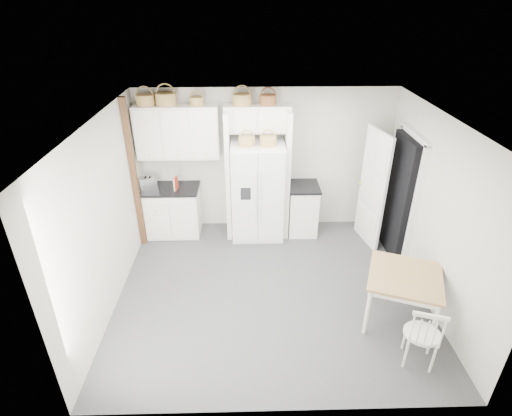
{
  "coord_description": "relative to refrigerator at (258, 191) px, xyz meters",
  "views": [
    {
      "loc": [
        -0.34,
        -4.74,
        3.96
      ],
      "look_at": [
        -0.21,
        0.4,
        1.19
      ],
      "focal_mm": 28.0,
      "sensor_mm": 36.0,
      "label": 1
    }
  ],
  "objects": [
    {
      "name": "floor",
      "position": [
        0.15,
        -1.62,
        -0.88
      ],
      "size": [
        4.5,
        4.5,
        0.0
      ],
      "primitive_type": "plane",
      "color": "#4B4B4D",
      "rests_on": "ground"
    },
    {
      "name": "ceiling",
      "position": [
        0.15,
        -1.62,
        1.72
      ],
      "size": [
        4.5,
        4.5,
        0.0
      ],
      "primitive_type": "plane",
      "color": "white",
      "rests_on": "wall_back"
    },
    {
      "name": "wall_back",
      "position": [
        0.15,
        0.38,
        0.42
      ],
      "size": [
        4.5,
        0.0,
        4.5
      ],
      "primitive_type": "plane",
      "rotation": [
        1.57,
        0.0,
        0.0
      ],
      "color": "beige",
      "rests_on": "floor"
    },
    {
      "name": "wall_left",
      "position": [
        -2.1,
        -1.62,
        0.42
      ],
      "size": [
        0.0,
        4.0,
        4.0
      ],
      "primitive_type": "plane",
      "rotation": [
        1.57,
        0.0,
        1.57
      ],
      "color": "beige",
      "rests_on": "floor"
    },
    {
      "name": "wall_right",
      "position": [
        2.4,
        -1.62,
        0.42
      ],
      "size": [
        0.0,
        4.0,
        4.0
      ],
      "primitive_type": "plane",
      "rotation": [
        1.57,
        0.0,
        -1.57
      ],
      "color": "beige",
      "rests_on": "floor"
    },
    {
      "name": "refrigerator",
      "position": [
        0.0,
        0.0,
        0.0
      ],
      "size": [
        0.91,
        0.73,
        1.76
      ],
      "primitive_type": "cube",
      "color": "white",
      "rests_on": "floor"
    },
    {
      "name": "base_cab_left",
      "position": [
        -1.55,
        0.08,
        -0.44
      ],
      "size": [
        0.95,
        0.6,
        0.88
      ],
      "primitive_type": "cube",
      "color": "white",
      "rests_on": "floor"
    },
    {
      "name": "base_cab_right",
      "position": [
        0.83,
        0.08,
        -0.43
      ],
      "size": [
        0.51,
        0.61,
        0.9
      ],
      "primitive_type": "cube",
      "color": "white",
      "rests_on": "floor"
    },
    {
      "name": "dining_table",
      "position": [
        1.85,
        -2.29,
        -0.5
      ],
      "size": [
        1.17,
        1.17,
        0.76
      ],
      "primitive_type": "cube",
      "rotation": [
        0.0,
        0.0,
        -0.36
      ],
      "color": "#A77E45",
      "rests_on": "floor"
    },
    {
      "name": "windsor_chair",
      "position": [
        1.85,
        -2.98,
        -0.44
      ],
      "size": [
        0.52,
        0.5,
        0.87
      ],
      "primitive_type": "cube",
      "rotation": [
        0.0,
        0.0,
        -0.31
      ],
      "color": "white",
      "rests_on": "floor"
    },
    {
      "name": "counter_left",
      "position": [
        -1.55,
        0.08,
        0.03
      ],
      "size": [
        0.99,
        0.64,
        0.04
      ],
      "primitive_type": "cube",
      "color": "black",
      "rests_on": "base_cab_left"
    },
    {
      "name": "counter_right",
      "position": [
        0.83,
        0.08,
        0.04
      ],
      "size": [
        0.55,
        0.65,
        0.04
      ],
      "primitive_type": "cube",
      "color": "black",
      "rests_on": "base_cab_right"
    },
    {
      "name": "toaster",
      "position": [
        -1.92,
        0.08,
        0.15
      ],
      "size": [
        0.33,
        0.24,
        0.2
      ],
      "primitive_type": "cube",
      "rotation": [
        0.0,
        0.0,
        0.28
      ],
      "color": "silver",
      "rests_on": "counter_left"
    },
    {
      "name": "cookbook_red",
      "position": [
        -1.43,
        0.0,
        0.16
      ],
      "size": [
        0.06,
        0.16,
        0.23
      ],
      "primitive_type": "cube",
      "rotation": [
        0.0,
        0.0,
        -0.17
      ],
      "color": "#9E2C17",
      "rests_on": "counter_left"
    },
    {
      "name": "cookbook_cream",
      "position": [
        -1.44,
        0.0,
        0.16
      ],
      "size": [
        0.03,
        0.15,
        0.23
      ],
      "primitive_type": "cube",
      "rotation": [
        0.0,
        0.0,
        -0.0
      ],
      "color": "beige",
      "rests_on": "counter_left"
    },
    {
      "name": "basket_upper_a",
      "position": [
        -1.82,
        0.21,
        1.56
      ],
      "size": [
        0.31,
        0.31,
        0.17
      ],
      "primitive_type": "cylinder",
      "color": "olive",
      "rests_on": "upper_cabinet"
    },
    {
      "name": "basket_upper_b",
      "position": [
        -1.48,
        0.21,
        1.57
      ],
      "size": [
        0.34,
        0.34,
        0.2
      ],
      "primitive_type": "cylinder",
      "color": "olive",
      "rests_on": "upper_cabinet"
    },
    {
      "name": "basket_upper_c",
      "position": [
        -0.99,
        0.21,
        1.54
      ],
      "size": [
        0.23,
        0.23,
        0.13
      ],
      "primitive_type": "cylinder",
      "color": "olive",
      "rests_on": "upper_cabinet"
    },
    {
      "name": "basket_bridge_a",
      "position": [
        -0.25,
        0.21,
        1.56
      ],
      "size": [
        0.31,
        0.31,
        0.18
      ],
      "primitive_type": "cylinder",
      "color": "olive",
      "rests_on": "bridge_cabinet"
    },
    {
      "name": "basket_bridge_b",
      "position": [
        0.17,
        0.21,
        1.55
      ],
      "size": [
        0.28,
        0.28,
        0.16
      ],
      "primitive_type": "cylinder",
      "color": "brown",
      "rests_on": "bridge_cabinet"
    },
    {
      "name": "basket_fridge_a",
      "position": [
        -0.18,
        -0.1,
        0.95
      ],
      "size": [
        0.27,
        0.27,
        0.14
      ],
      "primitive_type": "cylinder",
      "color": "olive",
      "rests_on": "refrigerator"
    },
    {
      "name": "basket_fridge_b",
      "position": [
        0.17,
        -0.1,
        0.95
      ],
      "size": [
        0.27,
        0.27,
        0.15
      ],
      "primitive_type": "cylinder",
      "color": "olive",
      "rests_on": "refrigerator"
    },
    {
      "name": "upper_cabinet",
      "position": [
        -1.35,
        0.21,
        1.02
      ],
      "size": [
        1.4,
        0.34,
        0.9
      ],
      "primitive_type": "cube",
      "color": "white",
      "rests_on": "wall_back"
    },
    {
      "name": "bridge_cabinet",
      "position": [
        -0.0,
        0.21,
        1.25
      ],
      "size": [
        1.12,
        0.34,
        0.45
      ],
      "primitive_type": "cube",
      "color": "white",
      "rests_on": "wall_back"
    },
    {
      "name": "fridge_panel_left",
      "position": [
        -0.51,
        0.08,
        0.27
      ],
      "size": [
        0.08,
        0.6,
        2.3
      ],
      "primitive_type": "cube",
      "color": "white",
      "rests_on": "floor"
    },
    {
      "name": "fridge_panel_right",
      "position": [
        0.51,
        0.08,
        0.27
      ],
      "size": [
        0.08,
        0.6,
        2.3
      ],
      "primitive_type": "cube",
      "color": "white",
      "rests_on": "floor"
    },
    {
      "name": "trim_post",
      "position": [
        -2.05,
        -0.27,
        0.42
      ],
      "size": [
        0.09,
        0.09,
        2.6
      ],
      "primitive_type": "cube",
      "color": "#402112",
      "rests_on": "floor"
    },
    {
      "name": "doorway_void",
      "position": [
        2.31,
        -0.62,
        0.15
      ],
      "size": [
        0.18,
        0.85,
        2.05
      ],
      "primitive_type": "cube",
      "color": "black",
      "rests_on": "floor"
    },
    {
      "name": "door_slab",
      "position": [
        1.95,
        -0.28,
        0.15
      ],
      "size": [
        0.21,
        0.79,
        2.05
      ],
      "primitive_type": "cube",
      "rotation": [
        0.0,
        0.0,
        -1.36
      ],
      "color": "white",
      "rests_on": "floor"
    }
  ]
}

